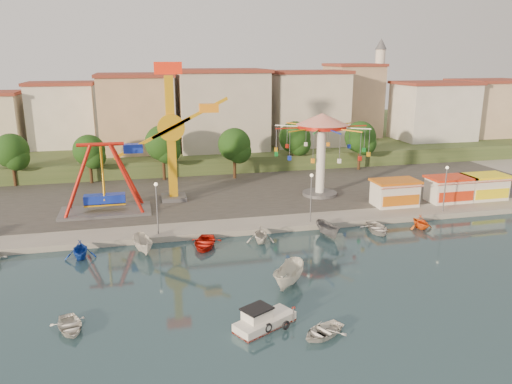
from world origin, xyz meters
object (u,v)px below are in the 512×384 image
object	(u,v)px
pirate_ship_ride	(103,180)
skiff	(289,276)
kamikaze_tower	(175,138)
wave_swinger	(322,136)
cabin_motorboat	(263,321)
rowboat_a	(70,326)

from	to	relation	value
pirate_ship_ride	skiff	bearing A→B (deg)	-55.47
kamikaze_tower	wave_swinger	bearing A→B (deg)	-6.52
kamikaze_tower	wave_swinger	distance (m)	17.91
wave_swinger	skiff	bearing A→B (deg)	-115.99
skiff	cabin_motorboat	bearing A→B (deg)	-86.92
wave_swinger	rowboat_a	xyz separation A→B (m)	(-27.39, -25.90, -7.86)
pirate_ship_ride	kamikaze_tower	distance (m)	9.82
wave_swinger	cabin_motorboat	size ratio (longest dim) A/B	2.49
skiff	pirate_ship_ride	bearing A→B (deg)	160.38
pirate_ship_ride	skiff	size ratio (longest dim) A/B	2.11
kamikaze_tower	cabin_motorboat	size ratio (longest dim) A/B	3.53
wave_swinger	rowboat_a	bearing A→B (deg)	-136.60
cabin_motorboat	skiff	size ratio (longest dim) A/B	0.98
kamikaze_tower	skiff	size ratio (longest dim) A/B	3.47
pirate_ship_ride	wave_swinger	bearing A→B (deg)	2.65
pirate_ship_ride	skiff	world-z (taller)	pirate_ship_ride
kamikaze_tower	skiff	bearing A→B (deg)	-75.25
kamikaze_tower	rowboat_a	bearing A→B (deg)	-108.96
wave_swinger	rowboat_a	distance (m)	38.50
rowboat_a	pirate_ship_ride	bearing A→B (deg)	72.23
wave_swinger	pirate_ship_ride	bearing A→B (deg)	-177.35
cabin_motorboat	skiff	distance (m)	6.53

